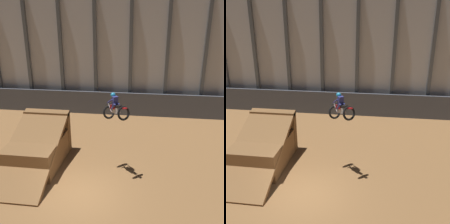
# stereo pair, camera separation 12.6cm
# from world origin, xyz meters

# --- Properties ---
(ground_plane) EXTENTS (60.00, 60.00, 0.00)m
(ground_plane) POSITION_xyz_m (0.00, 0.00, 0.00)
(ground_plane) COLOR olive
(arena_back_wall) EXTENTS (32.00, 0.40, 10.90)m
(arena_back_wall) POSITION_xyz_m (0.00, 12.17, 5.45)
(arena_back_wall) COLOR silver
(arena_back_wall) RESTS_ON ground_plane
(lower_barrier) EXTENTS (31.36, 0.20, 2.03)m
(lower_barrier) POSITION_xyz_m (0.00, 11.31, 1.02)
(lower_barrier) COLOR #474C56
(lower_barrier) RESTS_ON ground_plane
(dirt_ramp) EXTENTS (2.85, 5.76, 2.82)m
(dirt_ramp) POSITION_xyz_m (-3.20, 2.74, 0.95)
(dirt_ramp) COLOR brown
(dirt_ramp) RESTS_ON ground_plane
(rider_bike_solo) EXTENTS (1.63, 1.72, 1.61)m
(rider_bike_solo) POSITION_xyz_m (1.40, 2.33, 3.76)
(rider_bike_solo) COLOR black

